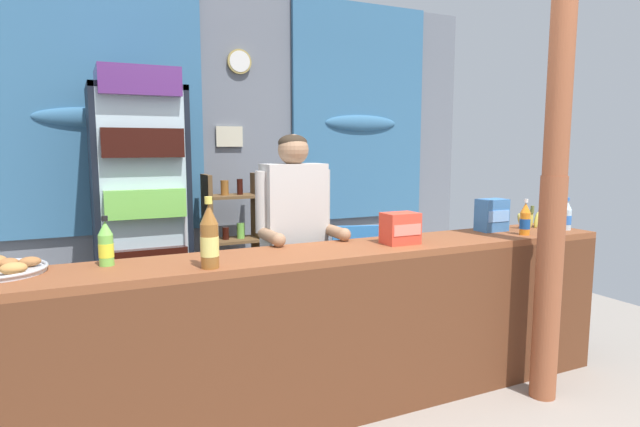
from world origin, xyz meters
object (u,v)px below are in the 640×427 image
(soda_bottle_orange_soda, at_px, (525,220))
(snack_box_crackers, at_px, (400,228))
(stall_counter, at_px, (344,318))
(drink_fridge, at_px, (140,198))
(plastic_lawn_chair, at_px, (355,267))
(shopkeeper, at_px, (294,229))
(soda_bottle_iced_tea, at_px, (209,238))
(soda_bottle_water, at_px, (567,216))
(timber_post, at_px, (554,186))
(bottle_shelf_rack, at_px, (234,245))
(banana_bunch, at_px, (531,219))
(soda_bottle_lime_soda, at_px, (106,245))
(snack_box_biscuit, at_px, (492,215))
(pastry_tray, at_px, (0,269))

(soda_bottle_orange_soda, xyz_separation_m, snack_box_crackers, (-0.89, 0.09, -0.01))
(stall_counter, xyz_separation_m, drink_fridge, (-0.84, 1.67, 0.54))
(plastic_lawn_chair, xyz_separation_m, shopkeeper, (-0.86, -0.75, 0.49))
(soda_bottle_iced_tea, xyz_separation_m, soda_bottle_water, (2.45, 0.06, -0.05))
(timber_post, height_order, soda_bottle_orange_soda, timber_post)
(shopkeeper, height_order, soda_bottle_iced_tea, shopkeeper)
(timber_post, xyz_separation_m, soda_bottle_water, (0.52, 0.32, -0.25))
(drink_fridge, height_order, plastic_lawn_chair, drink_fridge)
(stall_counter, distance_m, snack_box_crackers, 0.62)
(soda_bottle_orange_soda, relative_size, snack_box_crackers, 1.14)
(shopkeeper, relative_size, snack_box_crackers, 7.75)
(bottle_shelf_rack, bearing_deg, banana_bunch, -45.84)
(bottle_shelf_rack, relative_size, soda_bottle_lime_soda, 5.30)
(bottle_shelf_rack, relative_size, snack_box_crackers, 6.24)
(stall_counter, bearing_deg, plastic_lawn_chair, 58.54)
(shopkeeper, bearing_deg, snack_box_crackers, -45.70)
(drink_fridge, height_order, shopkeeper, drink_fridge)
(snack_box_biscuit, bearing_deg, drink_fridge, 144.68)
(stall_counter, bearing_deg, soda_bottle_orange_soda, -0.26)
(bottle_shelf_rack, relative_size, plastic_lawn_chair, 1.47)
(shopkeeper, bearing_deg, timber_post, -34.85)
(soda_bottle_orange_soda, distance_m, pastry_tray, 2.92)
(timber_post, height_order, drink_fridge, timber_post)
(timber_post, height_order, shopkeeper, timber_post)
(pastry_tray, bearing_deg, bottle_shelf_rack, 46.80)
(plastic_lawn_chair, bearing_deg, soda_bottle_orange_soda, -69.16)
(shopkeeper, xyz_separation_m, pastry_tray, (-1.55, -0.32, -0.03))
(stall_counter, height_order, banana_bunch, banana_bunch)
(bottle_shelf_rack, xyz_separation_m, soda_bottle_water, (1.78, -1.86, 0.37))
(bottle_shelf_rack, height_order, soda_bottle_orange_soda, bottle_shelf_rack)
(timber_post, distance_m, snack_box_crackers, 0.91)
(bottle_shelf_rack, bearing_deg, timber_post, -59.94)
(pastry_tray, bearing_deg, plastic_lawn_chair, 23.90)
(plastic_lawn_chair, relative_size, soda_bottle_iced_tea, 2.57)
(snack_box_crackers, bearing_deg, snack_box_biscuit, 8.39)
(snack_box_biscuit, bearing_deg, shopkeeper, 164.36)
(snack_box_crackers, relative_size, snack_box_biscuit, 0.94)
(pastry_tray, bearing_deg, soda_bottle_orange_soda, -4.89)
(drink_fridge, relative_size, banana_bunch, 7.49)
(soda_bottle_orange_soda, bearing_deg, plastic_lawn_chair, 110.84)
(drink_fridge, bearing_deg, snack_box_crackers, -51.67)
(stall_counter, distance_m, drink_fridge, 1.94)
(plastic_lawn_chair, distance_m, snack_box_crackers, 1.39)
(soda_bottle_lime_soda, bearing_deg, pastry_tray, 176.45)
(timber_post, relative_size, shopkeeper, 1.69)
(bottle_shelf_rack, bearing_deg, drink_fridge, -164.72)
(soda_bottle_water, xyz_separation_m, snack_box_biscuit, (-0.49, 0.19, 0.01))
(stall_counter, bearing_deg, snack_box_crackers, 11.66)
(banana_bunch, bearing_deg, stall_counter, -173.15)
(timber_post, relative_size, plastic_lawn_chair, 3.08)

